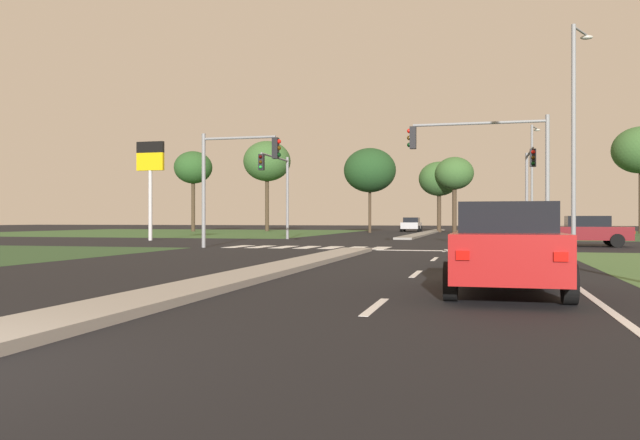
{
  "coord_description": "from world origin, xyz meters",
  "views": [
    {
      "loc": [
        5.09,
        -4.37,
        1.33
      ],
      "look_at": [
        -3.35,
        28.72,
        1.28
      ],
      "focal_mm": 36.19,
      "sensor_mm": 36.0,
      "label": 1
    }
  ],
  "objects_px": {
    "treeline_fourth": "(439,179)",
    "street_lamp_second": "(575,125)",
    "treeline_second": "(267,162)",
    "traffic_signal_near_left": "(232,169)",
    "traffic_signal_far_left": "(278,180)",
    "treeline_near": "(193,168)",
    "treeline_third": "(370,170)",
    "car_white_third": "(505,238)",
    "car_silver_second": "(411,224)",
    "car_maroon_fourth": "(585,231)",
    "street_lamp_third": "(532,174)",
    "traffic_signal_near_right": "(493,157)",
    "car_red_near": "(506,247)",
    "fuel_price_totem": "(150,168)",
    "treeline_fifth": "(454,174)",
    "traffic_signal_far_right": "(529,177)"
  },
  "relations": [
    {
      "from": "car_white_third",
      "to": "treeline_third",
      "type": "xyz_separation_m",
      "value": [
        -11.4,
        43.38,
        5.31
      ]
    },
    {
      "from": "treeline_fourth",
      "to": "street_lamp_second",
      "type": "bearing_deg",
      "value": -77.12
    },
    {
      "from": "car_silver_second",
      "to": "traffic_signal_near_right",
      "type": "relative_size",
      "value": 0.75
    },
    {
      "from": "treeline_third",
      "to": "traffic_signal_far_left",
      "type": "bearing_deg",
      "value": -94.54
    },
    {
      "from": "car_silver_second",
      "to": "car_white_third",
      "type": "xyz_separation_m",
      "value": [
        8.01,
        -49.46,
        0.02
      ]
    },
    {
      "from": "street_lamp_second",
      "to": "treeline_near",
      "type": "bearing_deg",
      "value": 135.46
    },
    {
      "from": "treeline_second",
      "to": "traffic_signal_near_left",
      "type": "bearing_deg",
      "value": -73.22
    },
    {
      "from": "street_lamp_third",
      "to": "treeline_second",
      "type": "bearing_deg",
      "value": 156.16
    },
    {
      "from": "traffic_signal_far_left",
      "to": "treeline_near",
      "type": "distance_m",
      "value": 30.84
    },
    {
      "from": "traffic_signal_far_left",
      "to": "treeline_fifth",
      "type": "xyz_separation_m",
      "value": [
        9.86,
        25.61,
        1.96
      ]
    },
    {
      "from": "treeline_fifth",
      "to": "car_maroon_fourth",
      "type": "bearing_deg",
      "value": -76.35
    },
    {
      "from": "traffic_signal_near_left",
      "to": "street_lamp_third",
      "type": "height_order",
      "value": "street_lamp_third"
    },
    {
      "from": "car_white_third",
      "to": "traffic_signal_near_right",
      "type": "relative_size",
      "value": 0.76
    },
    {
      "from": "fuel_price_totem",
      "to": "car_maroon_fourth",
      "type": "bearing_deg",
      "value": -6.44
    },
    {
      "from": "street_lamp_second",
      "to": "fuel_price_totem",
      "type": "height_order",
      "value": "street_lamp_second"
    },
    {
      "from": "traffic_signal_near_right",
      "to": "car_white_third",
      "type": "bearing_deg",
      "value": -88.69
    },
    {
      "from": "treeline_near",
      "to": "treeline_second",
      "type": "distance_m",
      "value": 8.07
    },
    {
      "from": "car_silver_second",
      "to": "traffic_signal_near_right",
      "type": "height_order",
      "value": "traffic_signal_near_right"
    },
    {
      "from": "traffic_signal_far_left",
      "to": "traffic_signal_far_right",
      "type": "xyz_separation_m",
      "value": [
        15.2,
        0.0,
        -0.07
      ]
    },
    {
      "from": "street_lamp_second",
      "to": "traffic_signal_far_left",
      "type": "bearing_deg",
      "value": 152.18
    },
    {
      "from": "car_white_third",
      "to": "car_maroon_fourth",
      "type": "bearing_deg",
      "value": 74.04
    },
    {
      "from": "traffic_signal_near_left",
      "to": "treeline_third",
      "type": "bearing_deg",
      "value": 89.25
    },
    {
      "from": "car_red_near",
      "to": "fuel_price_totem",
      "type": "xyz_separation_m",
      "value": [
        -20.53,
        24.17,
        3.68
      ]
    },
    {
      "from": "street_lamp_third",
      "to": "treeline_second",
      "type": "distance_m",
      "value": 29.78
    },
    {
      "from": "car_silver_second",
      "to": "traffic_signal_near_left",
      "type": "xyz_separation_m",
      "value": [
        -3.84,
        -40.53,
        2.86
      ]
    },
    {
      "from": "street_lamp_third",
      "to": "traffic_signal_far_left",
      "type": "bearing_deg",
      "value": -134.8
    },
    {
      "from": "street_lamp_third",
      "to": "traffic_signal_near_left",
      "type": "bearing_deg",
      "value": -118.57
    },
    {
      "from": "traffic_signal_far_right",
      "to": "treeline_fourth",
      "type": "distance_m",
      "value": 28.52
    },
    {
      "from": "car_silver_second",
      "to": "treeline_near",
      "type": "xyz_separation_m",
      "value": [
        -23.0,
        -4.36,
        6.08
      ]
    },
    {
      "from": "car_white_third",
      "to": "treeline_near",
      "type": "bearing_deg",
      "value": 124.51
    },
    {
      "from": "treeline_fifth",
      "to": "treeline_second",
      "type": "bearing_deg",
      "value": 171.57
    },
    {
      "from": "traffic_signal_far_left",
      "to": "treeline_third",
      "type": "distance_m",
      "value": 23.49
    },
    {
      "from": "car_maroon_fourth",
      "to": "treeline_third",
      "type": "distance_m",
      "value": 33.18
    },
    {
      "from": "car_maroon_fourth",
      "to": "treeline_near",
      "type": "relative_size",
      "value": 0.49
    },
    {
      "from": "street_lamp_second",
      "to": "traffic_signal_near_left",
      "type": "bearing_deg",
      "value": -170.95
    },
    {
      "from": "traffic_signal_far_right",
      "to": "traffic_signal_far_left",
      "type": "bearing_deg",
      "value": -179.99
    },
    {
      "from": "car_maroon_fourth",
      "to": "treeline_near",
      "type": "height_order",
      "value": "treeline_near"
    },
    {
      "from": "street_lamp_second",
      "to": "treeline_third",
      "type": "xyz_separation_m",
      "value": [
        -14.7,
        32.04,
        0.65
      ]
    },
    {
      "from": "treeline_near",
      "to": "treeline_fifth",
      "type": "bearing_deg",
      "value": 1.21
    },
    {
      "from": "car_maroon_fourth",
      "to": "fuel_price_totem",
      "type": "bearing_deg",
      "value": 83.56
    },
    {
      "from": "car_silver_second",
      "to": "traffic_signal_far_right",
      "type": "relative_size",
      "value": 0.8
    },
    {
      "from": "street_lamp_second",
      "to": "treeline_near",
      "type": "height_order",
      "value": "street_lamp_second"
    },
    {
      "from": "car_white_third",
      "to": "treeline_fifth",
      "type": "distance_m",
      "value": 46.08
    },
    {
      "from": "traffic_signal_far_left",
      "to": "treeline_third",
      "type": "bearing_deg",
      "value": 85.46
    },
    {
      "from": "car_red_near",
      "to": "treeline_fifth",
      "type": "xyz_separation_m",
      "value": [
        -3.21,
        52.48,
        4.95
      ]
    },
    {
      "from": "traffic_signal_near_right",
      "to": "street_lamp_third",
      "type": "distance_m",
      "value": 28.04
    },
    {
      "from": "car_white_third",
      "to": "car_silver_second",
      "type": "bearing_deg",
      "value": 99.2
    },
    {
      "from": "car_silver_second",
      "to": "car_maroon_fourth",
      "type": "relative_size",
      "value": 1.03
    },
    {
      "from": "treeline_third",
      "to": "street_lamp_third",
      "type": "bearing_deg",
      "value": -24.36
    },
    {
      "from": "street_lamp_second",
      "to": "car_silver_second",
      "type": "bearing_deg",
      "value": 106.53
    }
  ]
}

